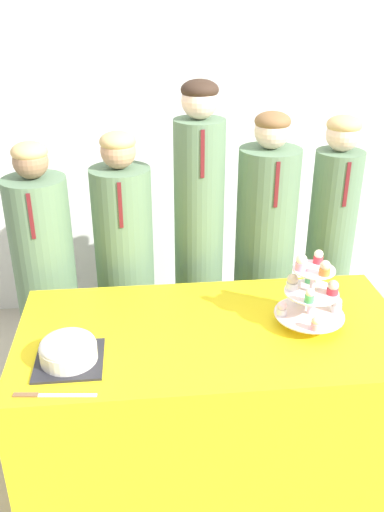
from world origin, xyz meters
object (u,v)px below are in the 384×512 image
round_cake (68,350)px  student_2 (199,250)px  student_1 (126,276)px  student_0 (47,284)px  student_4 (328,259)px  cake_knife (41,395)px  cupcake_stand (311,292)px  student_3 (263,263)px

round_cake → student_2: (0.58, 0.83, -0.01)m
student_1 → student_0: bearing=180.0°
student_2 → student_4: bearing=-0.0°
cake_knife → student_4: (1.35, 1.01, -0.05)m
round_cake → student_4: bearing=33.1°
cupcake_stand → student_4: student_4 is taller
cupcake_stand → student_3: size_ratio=0.22×
cake_knife → student_4: bearing=42.6°
cake_knife → student_0: 1.02m
cupcake_stand → student_0: 1.36m
student_1 → student_3: 0.73m
student_1 → student_3: size_ratio=0.95×
student_2 → student_3: bearing=0.0°
cupcake_stand → student_4: 0.76m
student_2 → cake_knife: bearing=-123.0°
student_3 → student_4: size_ratio=1.02×
student_0 → student_2: student_2 is taller
round_cake → student_1: 0.86m
cupcake_stand → student_0: student_0 is taller
cake_knife → student_1: (0.27, 1.01, -0.09)m
cupcake_stand → student_2: size_ratio=0.20×
cake_knife → cupcake_stand: cupcake_stand is taller
round_cake → student_1: bearing=76.7°
round_cake → student_3: 1.24m
cake_knife → student_4: 1.68m
cupcake_stand → student_1: size_ratio=0.23×
cupcake_stand → student_4: (0.32, 0.67, -0.19)m
student_1 → student_3: (0.72, 0.00, 0.04)m
cupcake_stand → student_2: bearing=119.5°
student_0 → student_3: (1.13, 0.00, 0.06)m
student_0 → student_4: bearing=-0.0°
round_cake → student_3: size_ratio=0.17×
cake_knife → cupcake_stand: (1.03, 0.34, 0.15)m
student_1 → round_cake: bearing=-103.3°
student_3 → student_4: student_3 is taller
student_1 → student_2: (0.38, 0.00, 0.13)m
student_2 → cupcake_stand: bearing=-60.5°
cake_knife → student_1: student_1 is taller
student_0 → round_cake: bearing=-75.9°
cake_knife → student_2: size_ratio=0.17×
student_3 → student_4: 0.35m
round_cake → cake_knife: size_ratio=0.87×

